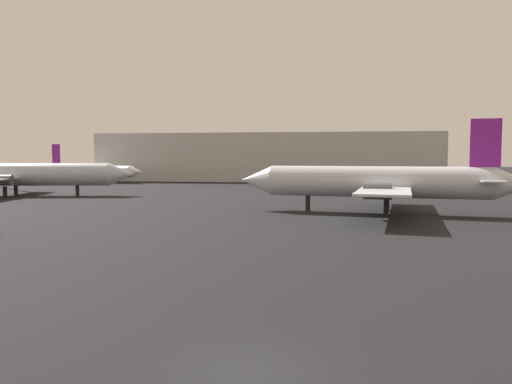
% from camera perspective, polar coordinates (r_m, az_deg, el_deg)
% --- Properties ---
extents(ground_plane, '(600.00, 600.00, 0.00)m').
position_cam_1_polar(ground_plane, '(14.50, -0.77, -20.39)').
color(ground_plane, black).
extents(airplane_on_taxiway, '(30.39, 25.81, 9.83)m').
position_cam_1_polar(airplane_on_taxiway, '(53.15, 14.20, 1.13)').
color(airplane_on_taxiway, silver).
rests_on(airplane_on_taxiway, ground_plane).
extents(airplane_distant, '(35.51, 21.51, 10.72)m').
position_cam_1_polar(airplane_distant, '(83.56, -26.26, 1.86)').
color(airplane_distant, '#B2BCCC').
rests_on(airplane_distant, ground_plane).
extents(airplane_far_right, '(28.52, 16.94, 9.15)m').
position_cam_1_polar(airplane_far_right, '(121.39, -18.93, 2.34)').
color(airplane_far_right, silver).
rests_on(airplane_far_right, ground_plane).
extents(terminal_building, '(84.41, 20.99, 11.86)m').
position_cam_1_polar(terminal_building, '(125.51, 1.31, 4.10)').
color(terminal_building, '#B7B7B2').
rests_on(terminal_building, ground_plane).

